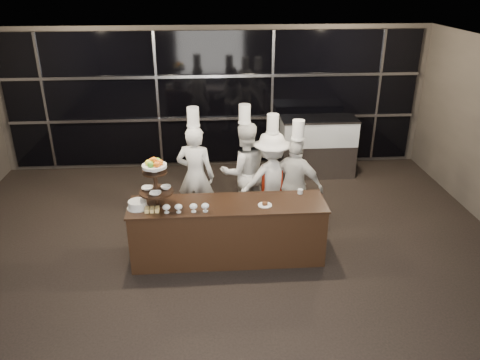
{
  "coord_description": "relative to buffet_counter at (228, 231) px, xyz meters",
  "views": [
    {
      "loc": [
        -0.18,
        -4.77,
        3.97
      ],
      "look_at": [
        0.27,
        1.53,
        1.15
      ],
      "focal_mm": 35.0,
      "sensor_mm": 36.0,
      "label": 1
    }
  ],
  "objects": [
    {
      "name": "chef_d",
      "position": [
        1.14,
        0.82,
        0.35
      ],
      "size": [
        1.0,
        0.82,
        1.89
      ],
      "color": "silver",
      "rests_on": "ground"
    },
    {
      "name": "small_plate",
      "position": [
        0.53,
        -0.1,
        0.47
      ],
      "size": [
        0.2,
        0.2,
        0.05
      ],
      "color": "white",
      "rests_on": "buffet_counter"
    },
    {
      "name": "chef_a",
      "position": [
        -0.48,
        1.14,
        0.43
      ],
      "size": [
        0.72,
        0.57,
        2.04
      ],
      "color": "white",
      "rests_on": "ground"
    },
    {
      "name": "display_case",
      "position": [
        2.03,
        3.07,
        0.22
      ],
      "size": [
        1.54,
        0.67,
        1.24
      ],
      "color": "#A5A5AA",
      "rests_on": "ground"
    },
    {
      "name": "window_wall",
      "position": [
        -0.07,
        3.71,
        1.04
      ],
      "size": [
        8.6,
        0.1,
        2.8
      ],
      "color": "black",
      "rests_on": "ground"
    },
    {
      "name": "chef_b",
      "position": [
        0.35,
        1.28,
        0.41
      ],
      "size": [
        0.96,
        0.81,
        2.03
      ],
      "color": "silver",
      "rests_on": "ground"
    },
    {
      "name": "layer_cake",
      "position": [
        -1.27,
        -0.05,
        0.51
      ],
      "size": [
        0.3,
        0.3,
        0.11
      ],
      "color": "white",
      "rests_on": "buffet_counter"
    },
    {
      "name": "buffet_counter",
      "position": [
        0.0,
        0.0,
        0.0
      ],
      "size": [
        2.84,
        0.74,
        0.92
      ],
      "color": "black",
      "rests_on": "ground"
    },
    {
      "name": "room",
      "position": [
        -0.07,
        -1.23,
        1.03
      ],
      "size": [
        10.0,
        10.0,
        10.0
      ],
      "color": "black",
      "rests_on": "ground"
    },
    {
      "name": "display_stand",
      "position": [
        -1.0,
        -0.0,
        0.87
      ],
      "size": [
        0.48,
        0.48,
        0.74
      ],
      "color": "black",
      "rests_on": "buffet_counter"
    },
    {
      "name": "compotes",
      "position": [
        -0.59,
        -0.22,
        0.54
      ],
      "size": [
        0.64,
        0.11,
        0.12
      ],
      "color": "silver",
      "rests_on": "buffet_counter"
    },
    {
      "name": "pastry_squares",
      "position": [
        -1.06,
        -0.16,
        0.48
      ],
      "size": [
        0.2,
        0.13,
        0.05
      ],
      "color": "#FCD67B",
      "rests_on": "buffet_counter"
    },
    {
      "name": "chef_c",
      "position": [
        0.77,
        1.02,
        0.36
      ],
      "size": [
        1.16,
        0.82,
        1.93
      ],
      "color": "white",
      "rests_on": "ground"
    },
    {
      "name": "chef_cup",
      "position": [
        1.1,
        0.25,
        0.49
      ],
      "size": [
        0.08,
        0.08,
        0.07
      ],
      "primitive_type": "cylinder",
      "color": "white",
      "rests_on": "buffet_counter"
    }
  ]
}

